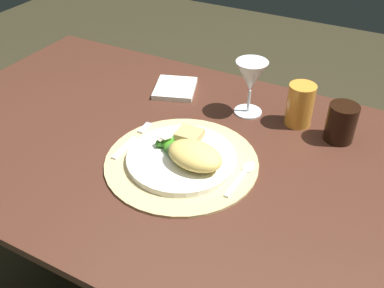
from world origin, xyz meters
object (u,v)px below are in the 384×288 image
Objects in this scene: dinner_plate at (181,158)px; dark_tumbler at (341,123)px; fork at (131,142)px; napkin at (175,88)px; dining_table at (198,208)px; wine_glass at (251,78)px; spoon at (244,173)px; amber_tumbler at (300,105)px.

dark_tumbler is (0.29, 0.26, 0.03)m from dinner_plate.
fork is 1.71× the size of dark_tumbler.
dinner_plate reaches higher than napkin.
dining_table is 10.10× the size of wine_glass.
wine_glass is (0.23, -0.01, 0.09)m from napkin.
fork is 0.50m from dark_tumbler.
dark_tumbler reaches higher than spoon.
wine_glass reaches higher than dinner_plate.
napkin is at bearing 122.37° from dinner_plate.
amber_tumbler is at bearing 0.08° from napkin.
napkin is 0.25m from wine_glass.
napkin is (-0.20, 0.23, 0.18)m from dining_table.
dining_table is 0.20m from dinner_plate.
spoon reaches higher than fork.
wine_glass is (-0.09, 0.24, 0.09)m from spoon.
wine_glass is 0.14m from amber_tumbler.
spoon is at bearing -98.95° from amber_tumbler.
wine_glass reaches higher than fork.
fork is 0.28m from spoon.
dinner_plate is 1.68× the size of wine_glass.
fork is at bearing -149.19° from dark_tumbler.
fork reaches higher than dining_table.
spoon is 0.28m from dark_tumbler.
wine_glass is (0.05, 0.27, 0.09)m from dinner_plate.
amber_tumbler is (0.32, 0.28, 0.05)m from fork.
dinner_plate is 0.34m from amber_tumbler.
dining_table is at bearing -141.85° from dark_tumbler.
napkin reaches higher than fork.
dining_table is at bearing 15.59° from fork.
spoon is at bearing -122.07° from dark_tumbler.
fork is 0.28m from napkin.
spoon is 1.03× the size of napkin.
dark_tumbler reaches higher than dinner_plate.
dinner_plate is at bearing -100.69° from wine_glass.
amber_tumbler reaches higher than spoon.
dining_table is 0.36m from wine_glass.
dinner_plate is 1.96× the size of napkin.
spoon is (0.14, 0.02, -0.00)m from dinner_plate.
dinner_plate is 1.90× the size of spoon.
dark_tumbler is at bearing 57.93° from spoon.
dark_tumbler is at bearing 41.92° from dinner_plate.
fork is 1.09× the size of wine_glass.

